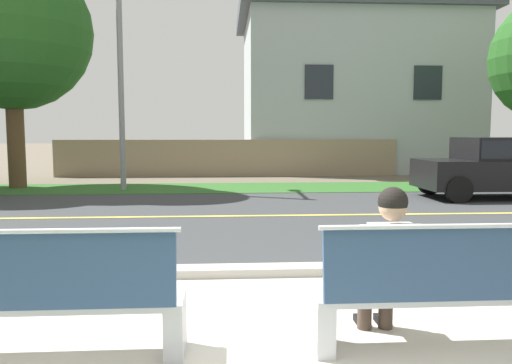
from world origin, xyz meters
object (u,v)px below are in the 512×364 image
bench_left (52,301)px  streetlamp (121,47)px  shade_tree_left (14,18)px  car_black_near (505,165)px  seated_person_white (387,259)px  bench_right (438,293)px

bench_left → streetlamp: 11.90m
shade_tree_left → car_black_near: bearing=-13.3°
streetlamp → shade_tree_left: bearing=169.8°
seated_person_white → streetlamp: size_ratio=0.17×
bench_right → car_black_near: 10.28m
shade_tree_left → bench_left: bearing=-67.7°
streetlamp → bench_left: bearing=-81.5°
seated_person_white → bench_left: bearing=-176.1°
streetlamp → shade_tree_left: shade_tree_left is taller
bench_right → seated_person_white: size_ratio=1.49×
seated_person_white → shade_tree_left: size_ratio=0.16×
car_black_near → shade_tree_left: (-13.19, 3.12, 4.13)m
bench_right → streetlamp: (-4.50, 11.21, 3.64)m
bench_right → car_black_near: bearing=57.5°
bench_right → shade_tree_left: 14.76m
bench_left → car_black_near: (8.35, 8.66, 0.40)m
shade_tree_left → bench_right: bearing=-57.0°
seated_person_white → car_black_near: bearing=55.4°
seated_person_white → streetlamp: (-4.17, 11.04, 3.42)m
seated_person_white → shade_tree_left: (-7.33, 11.61, 4.31)m
seated_person_white → shade_tree_left: bearing=122.3°
car_black_near → shade_tree_left: size_ratio=0.56×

